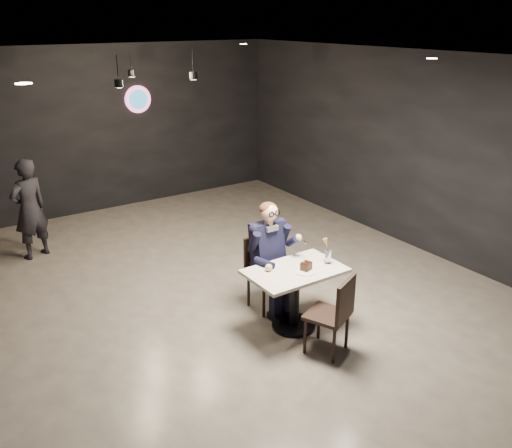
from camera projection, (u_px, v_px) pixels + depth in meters
floor at (226, 307)px, 6.86m from camera, size 9.00×9.00×0.00m
wall_sign at (138, 99)px, 10.03m from camera, size 0.50×0.06×0.50m
pendant_lights at (147, 60)px, 7.38m from camera, size 1.40×1.20×0.36m
main_table at (294, 299)px, 6.29m from camera, size 1.10×0.70×0.75m
chair_far at (267, 274)px, 6.69m from camera, size 0.42×0.46×0.92m
chair_near at (327, 313)px, 5.81m from camera, size 0.57×0.59×0.92m
seated_man at (268, 255)px, 6.60m from camera, size 0.60×0.80×1.44m
dessert_plate at (305, 271)px, 6.10m from camera, size 0.24×0.24×0.01m
cake_slice at (306, 266)px, 6.11m from camera, size 0.14×0.13×0.08m
mint_leaf at (308, 263)px, 6.11m from camera, size 0.06×0.04×0.01m
sundae_glass at (328, 257)px, 6.29m from camera, size 0.07×0.07×0.17m
wafer_cone at (326, 243)px, 6.26m from camera, size 0.07×0.07×0.12m
passerby at (29, 209)px, 8.04m from camera, size 0.65×0.54×1.53m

